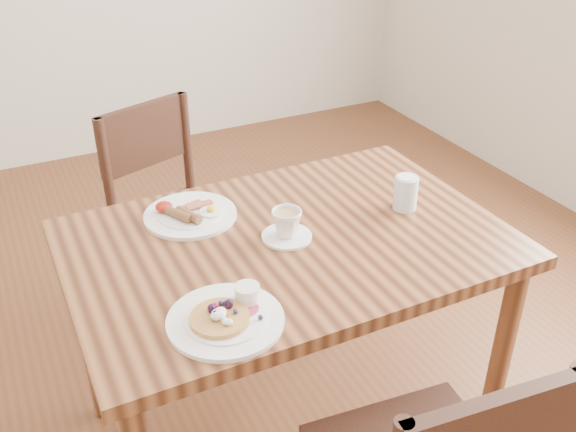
% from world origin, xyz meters
% --- Properties ---
extents(ground, '(5.00, 5.00, 0.00)m').
position_xyz_m(ground, '(0.00, 0.00, 0.00)').
color(ground, brown).
rests_on(ground, ground).
extents(dining_table, '(1.20, 0.80, 0.75)m').
position_xyz_m(dining_table, '(0.00, 0.00, 0.65)').
color(dining_table, brown).
rests_on(dining_table, ground).
extents(chair_far, '(0.54, 0.54, 0.88)m').
position_xyz_m(chair_far, '(-0.13, 0.72, 0.49)').
color(chair_far, '#361E13').
rests_on(chair_far, ground).
extents(pancake_plate, '(0.27, 0.27, 0.06)m').
position_xyz_m(pancake_plate, '(-0.28, -0.26, 0.76)').
color(pancake_plate, white).
rests_on(pancake_plate, dining_table).
extents(breakfast_plate, '(0.27, 0.27, 0.04)m').
position_xyz_m(breakfast_plate, '(-0.21, 0.23, 0.76)').
color(breakfast_plate, white).
rests_on(breakfast_plate, dining_table).
extents(teacup_saucer, '(0.14, 0.14, 0.09)m').
position_xyz_m(teacup_saucer, '(-0.00, 0.00, 0.79)').
color(teacup_saucer, white).
rests_on(teacup_saucer, dining_table).
extents(water_glass, '(0.07, 0.07, 0.10)m').
position_xyz_m(water_glass, '(0.39, -0.00, 0.80)').
color(water_glass, silver).
rests_on(water_glass, dining_table).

